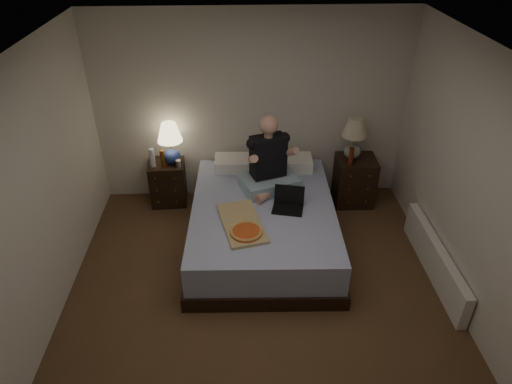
{
  "coord_description": "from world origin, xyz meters",
  "views": [
    {
      "loc": [
        -0.18,
        -3.22,
        3.5
      ],
      "look_at": [
        0.0,
        0.9,
        0.85
      ],
      "focal_mm": 32.0,
      "sensor_mm": 36.0,
      "label": 1
    }
  ],
  "objects_px": {
    "lamp_left": "(171,144)",
    "person": "(270,155)",
    "water_bottle": "(152,158)",
    "beer_bottle_right": "(351,156)",
    "nightstand_left": "(168,182)",
    "pizza_box": "(246,232)",
    "nightstand_right": "(354,181)",
    "radiator": "(435,260)",
    "laptop": "(288,201)",
    "lamp_right": "(354,139)",
    "beer_bottle_left": "(163,158)",
    "soda_can": "(178,164)",
    "bed": "(263,224)"
  },
  "relations": [
    {
      "from": "lamp_left",
      "to": "person",
      "type": "bearing_deg",
      "value": -26.02
    },
    {
      "from": "water_bottle",
      "to": "beer_bottle_right",
      "type": "xyz_separation_m",
      "value": [
        2.52,
        -0.16,
        0.05
      ]
    },
    {
      "from": "person",
      "to": "nightstand_left",
      "type": "bearing_deg",
      "value": 136.23
    },
    {
      "from": "lamp_left",
      "to": "pizza_box",
      "type": "height_order",
      "value": "lamp_left"
    },
    {
      "from": "nightstand_right",
      "to": "radiator",
      "type": "height_order",
      "value": "nightstand_right"
    },
    {
      "from": "nightstand_right",
      "to": "person",
      "type": "xyz_separation_m",
      "value": [
        -1.18,
        -0.49,
        0.68
      ]
    },
    {
      "from": "beer_bottle_right",
      "to": "radiator",
      "type": "height_order",
      "value": "beer_bottle_right"
    },
    {
      "from": "nightstand_left",
      "to": "radiator",
      "type": "xyz_separation_m",
      "value": [
        3.06,
        -1.58,
        -0.1
      ]
    },
    {
      "from": "nightstand_left",
      "to": "person",
      "type": "bearing_deg",
      "value": -27.57
    },
    {
      "from": "laptop",
      "to": "lamp_right",
      "type": "bearing_deg",
      "value": 59.27
    },
    {
      "from": "lamp_right",
      "to": "person",
      "type": "height_order",
      "value": "person"
    },
    {
      "from": "beer_bottle_left",
      "to": "water_bottle",
      "type": "bearing_deg",
      "value": -179.53
    },
    {
      "from": "nightstand_left",
      "to": "soda_can",
      "type": "bearing_deg",
      "value": -35.65
    },
    {
      "from": "radiator",
      "to": "laptop",
      "type": "bearing_deg",
      "value": 161.53
    },
    {
      "from": "person",
      "to": "laptop",
      "type": "xyz_separation_m",
      "value": [
        0.18,
        -0.46,
        -0.34
      ]
    },
    {
      "from": "lamp_left",
      "to": "water_bottle",
      "type": "distance_m",
      "value": 0.3
    },
    {
      "from": "radiator",
      "to": "soda_can",
      "type": "bearing_deg",
      "value": 152.99
    },
    {
      "from": "lamp_left",
      "to": "water_bottle",
      "type": "bearing_deg",
      "value": -160.28
    },
    {
      "from": "nightstand_left",
      "to": "radiator",
      "type": "height_order",
      "value": "nightstand_left"
    },
    {
      "from": "bed",
      "to": "water_bottle",
      "type": "bearing_deg",
      "value": 149.21
    },
    {
      "from": "beer_bottle_left",
      "to": "beer_bottle_right",
      "type": "xyz_separation_m",
      "value": [
        2.4,
        -0.16,
        0.06
      ]
    },
    {
      "from": "lamp_left",
      "to": "pizza_box",
      "type": "bearing_deg",
      "value": -58.47
    },
    {
      "from": "soda_can",
      "to": "laptop",
      "type": "bearing_deg",
      "value": -35.71
    },
    {
      "from": "water_bottle",
      "to": "laptop",
      "type": "height_order",
      "value": "water_bottle"
    },
    {
      "from": "soda_can",
      "to": "beer_bottle_right",
      "type": "height_order",
      "value": "beer_bottle_right"
    },
    {
      "from": "water_bottle",
      "to": "radiator",
      "type": "xyz_separation_m",
      "value": [
        3.21,
        -1.5,
        -0.52
      ]
    },
    {
      "from": "bed",
      "to": "laptop",
      "type": "distance_m",
      "value": 0.49
    },
    {
      "from": "laptop",
      "to": "beer_bottle_left",
      "type": "bearing_deg",
      "value": 159.99
    },
    {
      "from": "soda_can",
      "to": "bed",
      "type": "bearing_deg",
      "value": -38.9
    },
    {
      "from": "lamp_right",
      "to": "laptop",
      "type": "distance_m",
      "value": 1.38
    },
    {
      "from": "nightstand_left",
      "to": "person",
      "type": "xyz_separation_m",
      "value": [
        1.32,
        -0.6,
        0.71
      ]
    },
    {
      "from": "soda_can",
      "to": "nightstand_left",
      "type": "bearing_deg",
      "value": 147.46
    },
    {
      "from": "water_bottle",
      "to": "beer_bottle_left",
      "type": "height_order",
      "value": "water_bottle"
    },
    {
      "from": "person",
      "to": "nightstand_right",
      "type": "bearing_deg",
      "value": 3.13
    },
    {
      "from": "bed",
      "to": "lamp_left",
      "type": "xyz_separation_m",
      "value": [
        -1.13,
        0.96,
        0.61
      ]
    },
    {
      "from": "lamp_right",
      "to": "soda_can",
      "type": "xyz_separation_m",
      "value": [
        -2.25,
        -0.03,
        -0.29
      ]
    },
    {
      "from": "lamp_left",
      "to": "nightstand_right",
      "type": "bearing_deg",
      "value": -2.67
    },
    {
      "from": "radiator",
      "to": "pizza_box",
      "type": "bearing_deg",
      "value": 177.86
    },
    {
      "from": "lamp_right",
      "to": "pizza_box",
      "type": "relative_size",
      "value": 0.74
    },
    {
      "from": "nightstand_right",
      "to": "soda_can",
      "type": "bearing_deg",
      "value": -178.94
    },
    {
      "from": "pizza_box",
      "to": "radiator",
      "type": "relative_size",
      "value": 0.47
    },
    {
      "from": "beer_bottle_left",
      "to": "lamp_right",
      "type": "bearing_deg",
      "value": 0.11
    },
    {
      "from": "nightstand_right",
      "to": "beer_bottle_left",
      "type": "height_order",
      "value": "beer_bottle_left"
    },
    {
      "from": "bed",
      "to": "beer_bottle_left",
      "type": "height_order",
      "value": "beer_bottle_left"
    },
    {
      "from": "lamp_left",
      "to": "lamp_right",
      "type": "xyz_separation_m",
      "value": [
        2.34,
        -0.08,
        0.06
      ]
    },
    {
      "from": "lamp_left",
      "to": "laptop",
      "type": "bearing_deg",
      "value": -37.04
    },
    {
      "from": "nightstand_left",
      "to": "nightstand_right",
      "type": "distance_m",
      "value": 2.5
    },
    {
      "from": "bed",
      "to": "person",
      "type": "distance_m",
      "value": 0.82
    },
    {
      "from": "person",
      "to": "water_bottle",
      "type": "bearing_deg",
      "value": 141.37
    },
    {
      "from": "beer_bottle_right",
      "to": "laptop",
      "type": "height_order",
      "value": "beer_bottle_right"
    }
  ]
}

